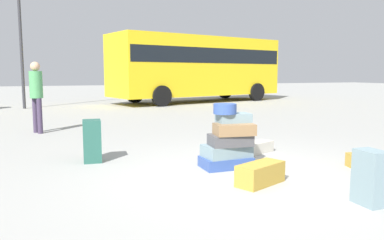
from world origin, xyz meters
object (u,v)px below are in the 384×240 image
object	(u,v)px
suitcase_tan_right_side	(260,174)
suitcase_slate_left_side	(370,178)
parked_bus	(198,65)
person_bearded_onlooker	(36,91)
suitcase_cream_upright_blue	(257,147)
suitcase_teal_foreground_far	(92,141)
suitcase_tan_behind_tower	(372,161)
suitcase_tower	(229,142)

from	to	relation	value
suitcase_tan_right_side	suitcase_slate_left_side	bearing A→B (deg)	-80.79
parked_bus	person_bearded_onlooker	bearing A→B (deg)	-147.45
suitcase_cream_upright_blue	suitcase_teal_foreground_far	distance (m)	2.92
suitcase_slate_left_side	person_bearded_onlooker	size ratio (longest dim) A/B	0.36
person_bearded_onlooker	suitcase_tan_behind_tower	bearing A→B (deg)	13.86
suitcase_slate_left_side	suitcase_cream_upright_blue	xyz separation A→B (m)	(0.26, 2.86, -0.21)
parked_bus	suitcase_cream_upright_blue	bearing A→B (deg)	-121.36
suitcase_tower	suitcase_tan_right_side	xyz separation A→B (m)	(-0.01, -0.96, -0.26)
suitcase_tower	suitcase_cream_upright_blue	world-z (taller)	suitcase_tower
suitcase_slate_left_side	person_bearded_onlooker	xyz separation A→B (m)	(-3.53, 6.73, 0.71)
suitcase_tan_right_side	parked_bus	distance (m)	14.36
suitcase_tan_right_side	person_bearded_onlooker	size ratio (longest dim) A/B	0.41
suitcase_cream_upright_blue	suitcase_teal_foreground_far	world-z (taller)	suitcase_teal_foreground_far
suitcase_tan_behind_tower	suitcase_tan_right_side	xyz separation A→B (m)	(-2.03, -0.13, 0.03)
suitcase_teal_foreground_far	parked_bus	bearing A→B (deg)	65.90
suitcase_tan_behind_tower	suitcase_tan_right_side	bearing A→B (deg)	-163.00
suitcase_tower	parked_bus	bearing A→B (deg)	70.50
suitcase_tan_behind_tower	suitcase_cream_upright_blue	bearing A→B (deg)	136.24
suitcase_teal_foreground_far	person_bearded_onlooker	size ratio (longest dim) A/B	0.40
suitcase_tan_right_side	parked_bus	bearing A→B (deg)	47.90
suitcase_teal_foreground_far	parked_bus	world-z (taller)	parked_bus
suitcase_cream_upright_blue	person_bearded_onlooker	world-z (taller)	person_bearded_onlooker
suitcase_cream_upright_blue	suitcase_teal_foreground_far	xyz separation A→B (m)	(-2.89, 0.34, 0.24)
person_bearded_onlooker	parked_bus	distance (m)	10.78
suitcase_tan_behind_tower	parked_bus	size ratio (longest dim) A/B	0.07
suitcase_slate_left_side	suitcase_tan_behind_tower	distance (m)	1.81
suitcase_tower	suitcase_slate_left_side	xyz separation A→B (m)	(0.71, -2.07, -0.09)
suitcase_tan_right_side	suitcase_teal_foreground_far	distance (m)	2.83
suitcase_slate_left_side	suitcase_teal_foreground_far	size ratio (longest dim) A/B	0.89
suitcase_tan_right_side	suitcase_cream_upright_blue	bearing A→B (deg)	36.87
suitcase_tan_behind_tower	suitcase_teal_foreground_far	bearing A→B (deg)	166.90
suitcase_tower	suitcase_slate_left_side	world-z (taller)	suitcase_tower
suitcase_tan_right_side	person_bearded_onlooker	bearing A→B (deg)	92.67
suitcase_tan_behind_tower	suitcase_teal_foreground_far	distance (m)	4.40
parked_bus	suitcase_tan_behind_tower	bearing A→B (deg)	-115.19
suitcase_tan_behind_tower	suitcase_tan_right_side	world-z (taller)	suitcase_tan_right_side
suitcase_tan_behind_tower	person_bearded_onlooker	size ratio (longest dim) A/B	0.38
suitcase_slate_left_side	person_bearded_onlooker	bearing A→B (deg)	118.36
suitcase_tower	parked_bus	size ratio (longest dim) A/B	0.11
suitcase_tower	person_bearded_onlooker	distance (m)	5.49
person_bearded_onlooker	suitcase_cream_upright_blue	bearing A→B (deg)	16.83
suitcase_slate_left_side	suitcase_tan_behind_tower	world-z (taller)	suitcase_slate_left_side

